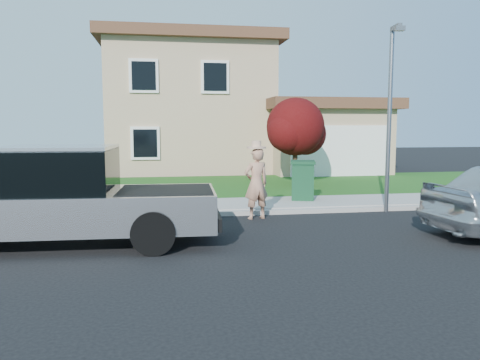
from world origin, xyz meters
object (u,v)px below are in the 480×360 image
Objects in this scene: trash_bin at (303,180)px; street_lamp at (390,108)px; pickup_truck at (65,199)px; woman at (256,182)px; ornamental_tree at (296,130)px.

street_lamp is at bearing -25.19° from trash_bin.
street_lamp is (8.01, 2.32, 1.92)m from pickup_truck.
pickup_truck is at bearing 10.04° from woman.
pickup_truck is 10.45m from ornamental_tree.
woman is 1.70× the size of trash_bin.
woman reaches higher than pickup_truck.
ornamental_tree is at bearing -130.29° from woman.
pickup_truck is 8.55m from street_lamp.
street_lamp reaches higher than woman.
woman is at bearing -168.55° from street_lamp.
ornamental_tree reaches higher than pickup_truck.
ornamental_tree is 0.67× the size of street_lamp.
woman reaches higher than trash_bin.
pickup_truck is 4.70m from woman.
trash_bin is (6.10, 3.99, -0.18)m from pickup_truck.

